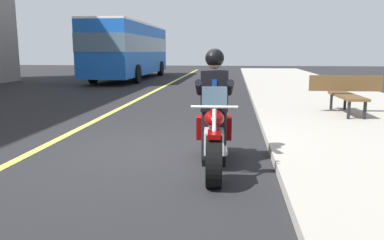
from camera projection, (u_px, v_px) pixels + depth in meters
The scene contains 6 objects.
ground_plane at pixel (150, 153), 6.58m from camera, with size 80.00×80.00×0.00m, color black.
lane_center_stripe at pixel (38, 150), 6.79m from camera, with size 60.00×0.16×0.01m, color #E5DB4C.
motorcycle_main at pixel (214, 137), 5.71m from camera, with size 2.22×0.66×1.26m.
rider_main at pixel (214, 96), 5.79m from camera, with size 0.64×0.57×1.74m.
bus_near at pixel (130, 48), 23.64m from camera, with size 11.05×2.70×3.30m.
bench_sidewalk at pixel (347, 91), 9.73m from camera, with size 1.81×1.80×0.95m.
Camera 1 is at (6.26, 1.39, 1.70)m, focal length 36.42 mm.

